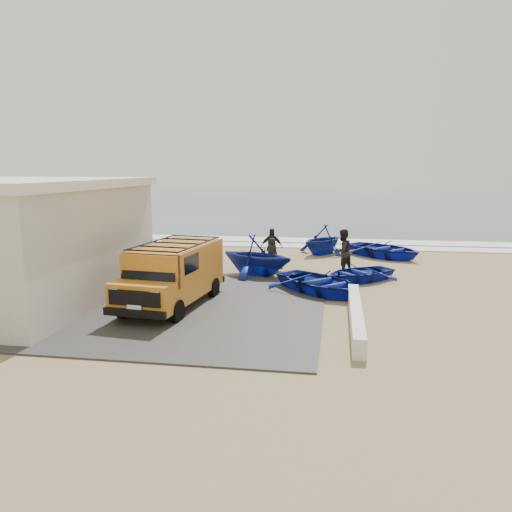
{
  "coord_description": "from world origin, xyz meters",
  "views": [
    {
      "loc": [
        4.35,
        -17.85,
        4.67
      ],
      "look_at": [
        1.19,
        1.57,
        1.2
      ],
      "focal_mm": 35.0,
      "sensor_mm": 36.0,
      "label": 1
    }
  ],
  "objects": [
    {
      "name": "parapet",
      "position": [
        5.0,
        -3.0,
        0.28
      ],
      "size": [
        0.35,
        6.0,
        0.55
      ],
      "primitive_type": "cube",
      "color": "silver",
      "rests_on": "ground"
    },
    {
      "name": "boat_far_left",
      "position": [
        3.62,
        9.47,
        0.81
      ],
      "size": [
        3.93,
        4.05,
        1.63
      ],
      "primitive_type": "imported",
      "rotation": [
        0.0,
        0.0,
        -0.59
      ],
      "color": "navy",
      "rests_on": "ground"
    },
    {
      "name": "boat_far_right",
      "position": [
        6.86,
        8.99,
        0.44
      ],
      "size": [
        5.19,
        5.07,
        0.88
      ],
      "primitive_type": "imported",
      "rotation": [
        0.0,
        0.0,
        0.85
      ],
      "color": "navy",
      "rests_on": "ground"
    },
    {
      "name": "slab",
      "position": [
        -2.0,
        -2.0,
        0.03
      ],
      "size": [
        12.0,
        10.0,
        0.05
      ],
      "primitive_type": "cube",
      "color": "#3B3936",
      "rests_on": "ground"
    },
    {
      "name": "fisherman_middle",
      "position": [
        4.64,
        4.47,
        1.0
      ],
      "size": [
        1.22,
        1.22,
        2.0
      ],
      "primitive_type": "imported",
      "rotation": [
        0.0,
        0.0,
        -2.34
      ],
      "color": "black",
      "rests_on": "ground"
    },
    {
      "name": "van",
      "position": [
        -1.12,
        -1.87,
        1.17
      ],
      "size": [
        2.54,
        5.26,
        2.17
      ],
      "rotation": [
        0.0,
        0.0,
        -0.11
      ],
      "color": "orange",
      "rests_on": "ground"
    },
    {
      "name": "ocean",
      "position": [
        0.0,
        56.0,
        0.0
      ],
      "size": [
        180.0,
        88.0,
        0.01
      ],
      "primitive_type": "cube",
      "color": "#385166",
      "rests_on": "ground"
    },
    {
      "name": "surf_line",
      "position": [
        0.0,
        12.0,
        0.03
      ],
      "size": [
        180.0,
        1.6,
        0.06
      ],
      "primitive_type": "cube",
      "color": "white",
      "rests_on": "ground"
    },
    {
      "name": "boat_mid_left",
      "position": [
        0.91,
        3.44,
        0.9
      ],
      "size": [
        4.31,
        4.07,
        1.8
      ],
      "primitive_type": "imported",
      "rotation": [
        0.0,
        0.0,
        1.16
      ],
      "color": "navy",
      "rests_on": "ground"
    },
    {
      "name": "surf_wash",
      "position": [
        0.0,
        14.5,
        0.02
      ],
      "size": [
        180.0,
        2.2,
        0.04
      ],
      "primitive_type": "cube",
      "color": "white",
      "rests_on": "ground"
    },
    {
      "name": "fisherman_back",
      "position": [
        1.26,
        5.8,
        0.91
      ],
      "size": [
        1.14,
        0.67,
        1.82
      ],
      "primitive_type": "imported",
      "rotation": [
        0.0,
        0.0,
        0.22
      ],
      "color": "black",
      "rests_on": "ground"
    },
    {
      "name": "fisherman_front",
      "position": [
        1.54,
        3.9,
        0.82
      ],
      "size": [
        0.7,
        0.6,
        1.64
      ],
      "primitive_type": "imported",
      "rotation": [
        0.0,
        0.0,
        2.72
      ],
      "color": "black",
      "rests_on": "ground"
    },
    {
      "name": "boat_near_right",
      "position": [
        5.3,
        3.01,
        0.34
      ],
      "size": [
        4.03,
        3.9,
        0.68
      ],
      "primitive_type": "imported",
      "rotation": [
        0.0,
        0.0,
        -0.89
      ],
      "color": "navy",
      "rests_on": "ground"
    },
    {
      "name": "ground",
      "position": [
        0.0,
        0.0,
        0.0
      ],
      "size": [
        160.0,
        160.0,
        0.0
      ],
      "primitive_type": "plane",
      "color": "#957D57"
    },
    {
      "name": "boat_near_left",
      "position": [
        3.77,
        0.67,
        0.42
      ],
      "size": [
        4.87,
        4.86,
        0.83
      ],
      "primitive_type": "imported",
      "rotation": [
        0.0,
        0.0,
        0.79
      ],
      "color": "navy",
      "rests_on": "ground"
    }
  ]
}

